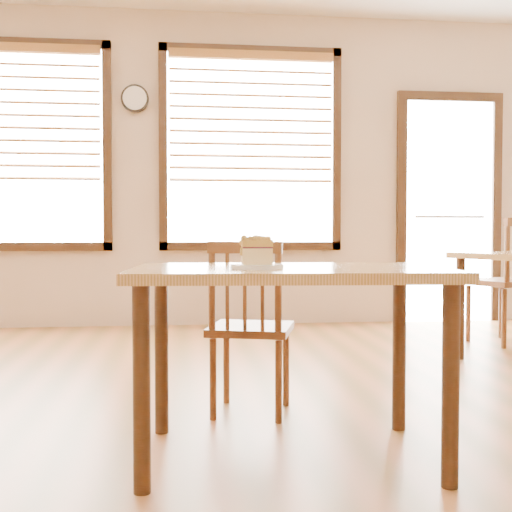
{
  "coord_description": "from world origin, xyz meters",
  "views": [
    {
      "loc": [
        -0.38,
        -2.2,
        0.88
      ],
      "look_at": [
        -0.09,
        0.21,
        0.8
      ],
      "focal_mm": 45.0,
      "sensor_mm": 36.0,
      "label": 1
    }
  ],
  "objects_px": {
    "cafe_chair_main": "(250,326)",
    "plate": "(257,267)",
    "cafe_table_main": "(289,292)",
    "cafe_chair_second": "(507,280)",
    "wall_clock": "(135,98)",
    "cake_slice": "(257,249)"
  },
  "relations": [
    {
      "from": "cafe_chair_second",
      "to": "plate",
      "type": "bearing_deg",
      "value": 27.07
    },
    {
      "from": "cake_slice",
      "to": "cafe_table_main",
      "type": "bearing_deg",
      "value": 37.98
    },
    {
      "from": "cafe_chair_main",
      "to": "cake_slice",
      "type": "distance_m",
      "value": 0.81
    },
    {
      "from": "cafe_table_main",
      "to": "cafe_chair_second",
      "type": "xyz_separation_m",
      "value": [
        2.17,
        2.36,
        -0.14
      ]
    },
    {
      "from": "wall_clock",
      "to": "cafe_chair_second",
      "type": "xyz_separation_m",
      "value": [
        3.01,
        -1.32,
        -1.64
      ]
    },
    {
      "from": "wall_clock",
      "to": "cake_slice",
      "type": "relative_size",
      "value": 2.03
    },
    {
      "from": "cake_slice",
      "to": "cafe_chair_second",
      "type": "bearing_deg",
      "value": 49.58
    },
    {
      "from": "cafe_chair_main",
      "to": "plate",
      "type": "relative_size",
      "value": 4.29
    },
    {
      "from": "cafe_chair_main",
      "to": "cafe_chair_second",
      "type": "distance_m",
      "value": 2.86
    },
    {
      "from": "wall_clock",
      "to": "cafe_table_main",
      "type": "distance_m",
      "value": 4.06
    },
    {
      "from": "cafe_chair_second",
      "to": "cake_slice",
      "type": "distance_m",
      "value": 3.38
    },
    {
      "from": "plate",
      "to": "cafe_chair_second",
      "type": "bearing_deg",
      "value": 46.81
    },
    {
      "from": "cafe_table_main",
      "to": "cafe_chair_second",
      "type": "distance_m",
      "value": 3.21
    },
    {
      "from": "wall_clock",
      "to": "cafe_table_main",
      "type": "relative_size",
      "value": 0.21
    },
    {
      "from": "wall_clock",
      "to": "cafe_chair_second",
      "type": "bearing_deg",
      "value": -23.74
    },
    {
      "from": "wall_clock",
      "to": "plate",
      "type": "bearing_deg",
      "value": -79.43
    },
    {
      "from": "cafe_table_main",
      "to": "cafe_chair_second",
      "type": "height_order",
      "value": "cafe_chair_second"
    },
    {
      "from": "cafe_chair_main",
      "to": "cafe_chair_second",
      "type": "bearing_deg",
      "value": -126.42
    },
    {
      "from": "cafe_chair_second",
      "to": "cake_slice",
      "type": "height_order",
      "value": "cafe_chair_second"
    },
    {
      "from": "cafe_chair_main",
      "to": "plate",
      "type": "distance_m",
      "value": 0.78
    },
    {
      "from": "cafe_chair_second",
      "to": "plate",
      "type": "distance_m",
      "value": 3.38
    },
    {
      "from": "cafe_chair_second",
      "to": "plate",
      "type": "xyz_separation_m",
      "value": [
        -2.31,
        -2.46,
        0.25
      ]
    }
  ]
}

